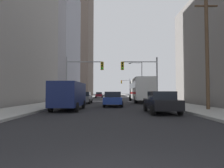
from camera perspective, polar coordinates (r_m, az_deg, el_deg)
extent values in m
cube|color=#9E9E99|center=(52.72, -7.78, -3.95)|extent=(3.78, 160.00, 0.15)
cube|color=#9E9E99|center=(52.71, 7.80, -3.95)|extent=(3.78, 160.00, 0.15)
cube|color=silver|center=(29.46, 8.44, -1.48)|extent=(2.77, 11.56, 2.90)
cube|color=black|center=(29.31, 6.00, -0.47)|extent=(0.27, 10.58, 0.80)
cube|color=red|center=(29.30, 6.00, -2.62)|extent=(0.26, 10.58, 0.28)
cylinder|color=black|center=(33.32, 5.44, -4.10)|extent=(0.32, 1.00, 1.00)
cylinder|color=black|center=(33.62, 9.44, -4.07)|extent=(0.32, 1.00, 1.00)
cylinder|color=black|center=(26.12, 6.94, -4.55)|extent=(0.32, 1.00, 1.00)
cylinder|color=black|center=(26.51, 12.00, -4.48)|extent=(0.32, 1.00, 1.00)
cube|color=#141E4C|center=(16.36, -12.50, -2.91)|extent=(2.07, 5.23, 1.90)
cube|color=black|center=(18.92, -10.77, -1.59)|extent=(1.76, 0.04, 0.60)
cylinder|color=black|center=(18.24, -14.35, -5.82)|extent=(0.24, 0.72, 0.72)
cylinder|color=black|center=(17.86, -8.34, -5.95)|extent=(0.24, 0.72, 0.72)
cylinder|color=black|center=(15.04, -17.52, -6.51)|extent=(0.24, 0.72, 0.72)
cylinder|color=black|center=(14.58, -10.25, -6.72)|extent=(0.24, 0.72, 0.72)
cube|color=black|center=(14.10, 14.23, -5.67)|extent=(1.81, 4.20, 0.65)
cube|color=black|center=(13.93, 14.35, -3.24)|extent=(1.59, 1.90, 0.55)
cylinder|color=black|center=(15.25, 9.83, -6.69)|extent=(0.22, 0.64, 0.64)
cylinder|color=black|center=(15.64, 16.12, -6.52)|extent=(0.22, 0.64, 0.64)
cylinder|color=black|center=(12.62, 11.92, -7.55)|extent=(0.22, 0.64, 0.64)
cylinder|color=black|center=(13.08, 19.40, -7.29)|extent=(0.22, 0.64, 0.64)
cube|color=navy|center=(20.12, 0.30, -4.77)|extent=(1.89, 4.24, 0.65)
cube|color=black|center=(19.95, 0.30, -3.07)|extent=(1.62, 1.93, 0.55)
cylinder|color=black|center=(21.49, -2.03, -5.49)|extent=(0.22, 0.64, 0.64)
cylinder|color=black|center=(21.49, 2.60, -5.49)|extent=(0.22, 0.64, 0.64)
cylinder|color=black|center=(18.81, -2.33, -5.92)|extent=(0.22, 0.64, 0.64)
cylinder|color=black|center=(18.81, 2.97, -5.92)|extent=(0.22, 0.64, 0.64)
cube|color=slate|center=(25.65, -8.20, -4.25)|extent=(1.80, 4.20, 0.65)
cube|color=black|center=(25.49, -8.24, -2.91)|extent=(1.58, 1.90, 0.55)
cylinder|color=black|center=(27.12, -9.61, -4.83)|extent=(0.22, 0.64, 0.64)
cylinder|color=black|center=(26.89, -5.96, -4.87)|extent=(0.22, 0.64, 0.64)
cylinder|color=black|center=(24.48, -10.67, -5.08)|extent=(0.22, 0.64, 0.64)
cylinder|color=black|center=(24.22, -6.63, -5.14)|extent=(0.22, 0.64, 0.64)
cube|color=white|center=(31.21, 0.15, -3.96)|extent=(1.87, 4.23, 0.65)
cube|color=black|center=(31.05, 0.15, -2.86)|extent=(1.62, 1.93, 0.55)
cylinder|color=black|center=(32.57, -1.38, -4.47)|extent=(0.22, 0.64, 0.64)
cylinder|color=black|center=(32.58, 1.67, -4.47)|extent=(0.22, 0.64, 0.64)
cylinder|color=black|center=(29.89, -1.50, -4.65)|extent=(0.22, 0.64, 0.64)
cylinder|color=black|center=(29.89, 1.82, -4.65)|extent=(0.22, 0.64, 0.64)
cube|color=maroon|center=(54.04, -3.76, -3.33)|extent=(1.90, 4.24, 0.65)
cube|color=black|center=(53.89, -3.77, -2.70)|extent=(1.63, 1.94, 0.55)
cylinder|color=black|center=(55.45, -4.56, -3.64)|extent=(0.22, 0.64, 0.64)
cylinder|color=black|center=(55.34, -2.78, -3.65)|extent=(0.22, 0.64, 0.64)
cylinder|color=black|center=(52.77, -4.80, -3.70)|extent=(0.22, 0.64, 0.64)
cylinder|color=black|center=(52.66, -2.92, -3.71)|extent=(0.22, 0.64, 0.64)
cylinder|color=gray|center=(25.65, -13.18, 1.05)|extent=(0.18, 0.18, 6.00)
cylinder|color=gray|center=(25.48, -8.06, 6.46)|extent=(4.59, 0.12, 0.12)
cube|color=gold|center=(25.19, -2.87, 5.34)|extent=(0.38, 0.30, 1.05)
sphere|color=black|center=(25.07, -2.89, 6.16)|extent=(0.24, 0.24, 0.24)
sphere|color=black|center=(25.02, -2.89, 5.39)|extent=(0.24, 0.24, 0.24)
sphere|color=#19D833|center=(24.97, -2.89, 4.62)|extent=(0.24, 0.24, 0.24)
cylinder|color=gray|center=(25.63, 13.13, 1.05)|extent=(0.18, 0.18, 6.00)
cylinder|color=gray|center=(25.48, 8.15, 6.46)|extent=(4.46, 0.12, 0.12)
cube|color=gold|center=(25.19, 3.11, 5.34)|extent=(0.38, 0.30, 1.05)
sphere|color=black|center=(25.07, 3.13, 6.16)|extent=(0.24, 0.24, 0.24)
sphere|color=black|center=(25.02, 3.13, 5.39)|extent=(0.24, 0.24, 0.24)
sphere|color=#19D833|center=(24.98, 3.13, 4.62)|extent=(0.24, 0.24, 0.24)
cylinder|color=gray|center=(63.64, 5.28, -1.08)|extent=(0.18, 0.18, 6.00)
cylinder|color=gray|center=(63.64, 4.05, 1.08)|extent=(2.71, 0.12, 0.12)
cube|color=gold|center=(63.53, 2.84, 0.61)|extent=(0.38, 0.30, 1.05)
sphere|color=red|center=(63.38, 2.84, 0.93)|extent=(0.24, 0.24, 0.24)
sphere|color=black|center=(63.36, 2.85, 0.62)|extent=(0.24, 0.24, 0.24)
sphere|color=black|center=(63.34, 2.85, 0.31)|extent=(0.24, 0.24, 0.24)
cylinder|color=brown|center=(17.21, 26.14, 9.19)|extent=(0.28, 0.28, 9.71)
cube|color=brown|center=(18.21, 25.92, 19.91)|extent=(1.80, 0.12, 0.12)
cylinder|color=gray|center=(38.70, 8.82, 0.96)|extent=(0.16, 0.16, 7.50)
cylinder|color=gray|center=(38.91, 7.06, 6.19)|extent=(2.36, 0.10, 0.10)
ellipsoid|color=#4C4C51|center=(38.77, 5.32, 6.06)|extent=(0.56, 0.32, 0.20)
cube|color=#93939E|center=(56.68, -19.32, 11.77)|extent=(16.59, 19.23, 30.54)
cube|color=#66564C|center=(103.81, -12.98, 17.17)|extent=(23.99, 24.29, 72.52)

